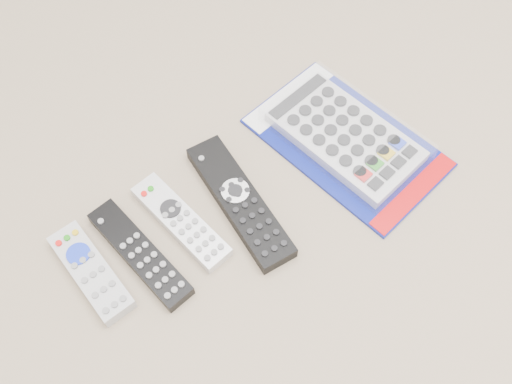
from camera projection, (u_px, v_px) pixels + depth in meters
remote_small_grey at (91, 272)px, 0.78m from camera, size 0.05×0.16×0.02m
remote_slim_black at (140, 254)px, 0.79m from camera, size 0.06×0.19×0.02m
remote_silver_dvd at (181, 222)px, 0.82m from camera, size 0.06×0.18×0.02m
remote_large_black at (240, 201)px, 0.84m from camera, size 0.08×0.24×0.03m
jumbo_remote_packaged at (346, 135)px, 0.89m from camera, size 0.21×0.32×0.04m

